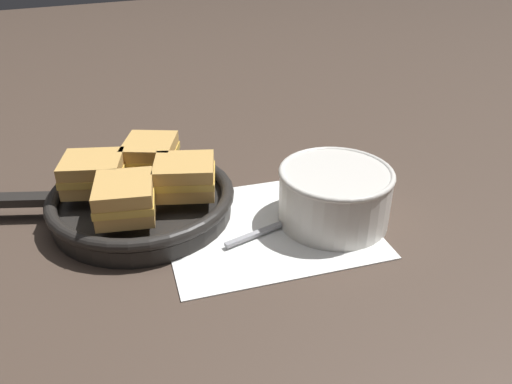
{
  "coord_description": "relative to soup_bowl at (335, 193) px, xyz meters",
  "views": [
    {
      "loc": [
        -0.26,
        -0.5,
        0.38
      ],
      "look_at": [
        0.01,
        0.03,
        0.04
      ],
      "focal_mm": 35.0,
      "sensor_mm": 36.0,
      "label": 1
    }
  ],
  "objects": [
    {
      "name": "napkin",
      "position": [
        -0.09,
        0.03,
        -0.04
      ],
      "size": [
        0.32,
        0.28,
        0.0
      ],
      "color": "white",
      "rests_on": "ground_plane"
    },
    {
      "name": "sandwich_near_left",
      "position": [
        -0.26,
        0.08,
        0.02
      ],
      "size": [
        0.09,
        0.1,
        0.05
      ],
      "rotation": [
        0.0,
        0.0,
        5.98
      ],
      "color": "tan",
      "rests_on": "skillet"
    },
    {
      "name": "ground_plane",
      "position": [
        -0.1,
        0.02,
        -0.05
      ],
      "size": [
        4.0,
        4.0,
        0.0
      ],
      "primitive_type": "plane",
      "color": "#47382D"
    },
    {
      "name": "sandwich_near_right",
      "position": [
        -0.18,
        0.1,
        0.02
      ],
      "size": [
        0.1,
        0.1,
        0.05
      ],
      "rotation": [
        0.0,
        0.0,
        7.45
      ],
      "color": "tan",
      "rests_on": "skillet"
    },
    {
      "name": "sandwich_far_right",
      "position": [
        -0.29,
        0.17,
        0.02
      ],
      "size": [
        0.1,
        0.1,
        0.05
      ],
      "rotation": [
        0.0,
        0.0,
        10.61
      ],
      "color": "tan",
      "rests_on": "skillet"
    },
    {
      "name": "skillet",
      "position": [
        -0.23,
        0.14,
        -0.02
      ],
      "size": [
        0.35,
        0.26,
        0.04
      ],
      "color": "black",
      "rests_on": "ground_plane"
    },
    {
      "name": "spoon",
      "position": [
        -0.04,
        0.02,
        -0.04
      ],
      "size": [
        0.17,
        0.04,
        0.01
      ],
      "rotation": [
        0.0,
        0.0,
        0.13
      ],
      "color": "#9E9EA3",
      "rests_on": "napkin"
    },
    {
      "name": "sandwich_far_left",
      "position": [
        -0.2,
        0.19,
        0.02
      ],
      "size": [
        0.1,
        0.11,
        0.05
      ],
      "rotation": [
        0.0,
        0.0,
        8.91
      ],
      "color": "tan",
      "rests_on": "skillet"
    },
    {
      "name": "soup_bowl",
      "position": [
        0.0,
        0.0,
        0.0
      ],
      "size": [
        0.16,
        0.16,
        0.08
      ],
      "color": "silver",
      "rests_on": "ground_plane"
    }
  ]
}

